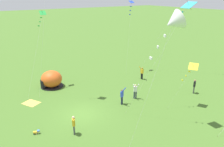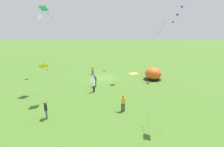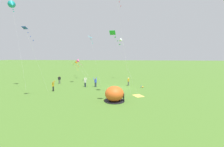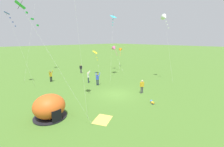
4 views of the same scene
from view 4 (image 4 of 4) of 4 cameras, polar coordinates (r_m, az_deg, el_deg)
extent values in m
plane|color=#477028|center=(18.90, 1.75, -7.82)|extent=(300.00, 300.00, 0.00)
ellipsoid|color=#D8591E|center=(14.31, -22.79, -11.42)|extent=(2.70, 2.60, 2.10)
cylinder|color=black|center=(14.73, -22.43, -14.98)|extent=(2.81, 2.81, 0.10)
cube|color=black|center=(13.46, -20.27, -15.14)|extent=(0.81, 0.16, 1.10)
cube|color=gold|center=(13.39, -3.62, -17.12)|extent=(2.11, 1.94, 0.01)
cylinder|color=gold|center=(16.64, 15.24, -10.65)|extent=(0.32, 0.38, 0.22)
sphere|color=tan|center=(16.82, 14.70, -10.25)|extent=(0.19, 0.19, 0.19)
cylinder|color=#3F72CC|center=(16.78, 14.72, -9.96)|extent=(0.24, 0.24, 0.06)
cylinder|color=tan|center=(16.70, 14.69, -10.84)|extent=(0.07, 0.07, 0.17)
cylinder|color=tan|center=(16.82, 15.25, -10.70)|extent=(0.07, 0.07, 0.17)
cylinder|color=navy|center=(16.55, 15.26, -11.18)|extent=(0.09, 0.09, 0.13)
cylinder|color=navy|center=(16.65, 15.70, -11.07)|extent=(0.09, 0.09, 0.13)
cylinder|color=#1E2347|center=(23.88, -9.03, -2.38)|extent=(0.15, 0.15, 0.88)
cylinder|color=#1E2347|center=(23.69, -8.99, -2.51)|extent=(0.15, 0.15, 0.88)
cube|color=white|center=(23.60, -9.07, -0.71)|extent=(0.40, 0.45, 0.60)
sphere|color=beige|center=(23.50, -9.11, 0.30)|extent=(0.22, 0.22, 0.22)
cylinder|color=white|center=(23.76, -8.80, 0.54)|extent=(0.39, 0.22, 0.50)
cylinder|color=white|center=(23.25, -8.69, 0.26)|extent=(0.35, 0.31, 0.50)
cylinder|color=#4C4C51|center=(19.44, 11.53, -6.10)|extent=(0.15, 0.15, 0.88)
cylinder|color=#4C4C51|center=(19.34, 11.02, -6.18)|extent=(0.15, 0.15, 0.88)
cube|color=gold|center=(19.16, 11.38, -4.05)|extent=(0.44, 0.37, 0.60)
sphere|color=beige|center=(19.04, 11.43, -2.81)|extent=(0.22, 0.22, 0.22)
cylinder|color=gold|center=(19.29, 12.01, -3.96)|extent=(0.09, 0.09, 0.58)
cylinder|color=gold|center=(19.03, 10.73, -4.13)|extent=(0.09, 0.09, 0.58)
cylinder|color=#1E2347|center=(22.35, -5.77, -3.36)|extent=(0.15, 0.15, 0.88)
cylinder|color=#1E2347|center=(22.29, -5.29, -3.39)|extent=(0.15, 0.15, 0.88)
cube|color=blue|center=(22.12, -5.57, -1.54)|extent=(0.41, 0.45, 0.60)
sphere|color=brown|center=(22.02, -5.60, -0.45)|extent=(0.22, 0.22, 0.22)
cylinder|color=blue|center=(22.23, -6.13, -0.25)|extent=(0.34, 0.32, 0.50)
cylinder|color=blue|center=(22.07, -4.82, -0.32)|extent=(0.38, 0.24, 0.50)
cylinder|color=#4C4C51|center=(30.71, -11.55, 0.97)|extent=(0.15, 0.15, 0.88)
cylinder|color=#4C4C51|center=(30.80, -11.88, 0.99)|extent=(0.15, 0.15, 0.88)
cube|color=black|center=(30.61, -11.78, 2.33)|extent=(0.40, 0.45, 0.60)
sphere|color=#9E7051|center=(30.54, -11.82, 3.12)|extent=(0.22, 0.22, 0.22)
cylinder|color=black|center=(30.50, -11.36, 2.31)|extent=(0.09, 0.09, 0.58)
cylinder|color=black|center=(30.73, -12.19, 2.35)|extent=(0.09, 0.09, 0.58)
cylinder|color=black|center=(25.99, -22.00, -1.92)|extent=(0.15, 0.15, 0.88)
cylinder|color=black|center=(25.91, -22.40, -2.00)|extent=(0.15, 0.15, 0.88)
cube|color=gold|center=(25.78, -22.34, -0.37)|extent=(0.39, 0.26, 0.60)
sphere|color=brown|center=(25.69, -22.42, 0.56)|extent=(0.22, 0.22, 0.22)
cylinder|color=gold|center=(25.66, -21.75, 0.68)|extent=(0.17, 0.39, 0.50)
cylinder|color=gold|center=(25.45, -22.82, 0.49)|extent=(0.13, 0.39, 0.50)
cylinder|color=silver|center=(31.76, 2.52, 5.08)|extent=(0.89, 3.51, 4.67)
cylinder|color=brown|center=(30.68, 4.26, 0.41)|extent=(0.03, 0.03, 0.06)
cone|color=pink|center=(33.07, 0.88, 9.47)|extent=(1.19, 1.32, 1.19)
cube|color=pink|center=(32.73, 1.27, 8.62)|extent=(0.21, 0.13, 0.12)
cube|color=pink|center=(32.44, 1.60, 7.88)|extent=(0.21, 0.14, 0.12)
cube|color=pink|center=(32.17, 1.94, 7.12)|extent=(0.20, 0.07, 0.12)
cylinder|color=silver|center=(27.75, -5.40, 3.49)|extent=(0.69, 2.51, 4.30)
cylinder|color=brown|center=(27.02, -4.22, -1.34)|extent=(0.03, 0.03, 0.06)
cube|color=yellow|center=(28.67, -6.51, 8.10)|extent=(1.16, 1.11, 0.53)
cylinder|color=#332314|center=(28.67, -6.51, 8.12)|extent=(0.15, 0.47, 0.69)
cube|color=yellow|center=(28.32, -6.16, 7.05)|extent=(0.20, 0.07, 0.12)
cube|color=yellow|center=(28.04, -5.86, 6.13)|extent=(0.20, 0.16, 0.12)
cube|color=yellow|center=(27.76, -5.55, 5.19)|extent=(0.21, 0.13, 0.12)
cylinder|color=silver|center=(34.07, 2.97, 5.10)|extent=(5.04, 4.43, 4.06)
cylinder|color=brown|center=(31.13, 2.69, 0.61)|extent=(0.03, 0.03, 0.06)
cone|color=orange|center=(37.19, 3.22, 8.91)|extent=(1.30, 1.28, 1.06)
cube|color=orange|center=(36.78, 3.19, 8.23)|extent=(0.18, 0.19, 0.12)
cube|color=orange|center=(36.43, 3.16, 7.64)|extent=(0.13, 0.21, 0.12)
cube|color=orange|center=(36.09, 3.13, 7.03)|extent=(0.13, 0.21, 0.12)
cylinder|color=silver|center=(24.33, -0.13, 9.41)|extent=(3.69, 3.09, 10.37)
cylinder|color=brown|center=(22.91, -0.81, -3.95)|extent=(0.03, 0.03, 0.06)
cube|color=#33B7D1|center=(26.91, 0.50, 20.82)|extent=(1.02, 0.91, 0.49)
cylinder|color=#332314|center=(26.92, 0.50, 20.85)|extent=(0.37, 0.32, 0.80)
cube|color=#33B7D1|center=(26.44, 0.40, 19.81)|extent=(0.19, 0.17, 0.12)
cube|color=#33B7D1|center=(26.05, 0.31, 18.92)|extent=(0.20, 0.16, 0.12)
cube|color=#33B7D1|center=(25.66, 0.22, 17.99)|extent=(0.15, 0.20, 0.12)
cylinder|color=silver|center=(13.18, -12.97, 16.50)|extent=(0.37, 2.45, 15.19)
cylinder|color=brown|center=(13.76, -9.26, -16.27)|extent=(0.03, 0.03, 0.06)
cylinder|color=silver|center=(30.05, -28.49, 13.34)|extent=(5.26, 5.48, 15.36)
cylinder|color=brown|center=(27.57, -30.48, -2.86)|extent=(0.03, 0.03, 0.06)
cylinder|color=silver|center=(11.89, -19.60, 1.58)|extent=(3.17, 3.72, 9.04)
cylinder|color=brown|center=(12.74, -7.44, -18.79)|extent=(0.03, 0.03, 0.06)
cube|color=green|center=(13.14, -31.60, 21.38)|extent=(0.63, 0.76, 0.47)
cylinder|color=#332314|center=(13.14, -31.61, 21.42)|extent=(0.31, 0.35, 0.55)
cube|color=green|center=(12.82, -29.73, 19.53)|extent=(0.18, 0.19, 0.12)
cube|color=green|center=(12.57, -28.11, 17.86)|extent=(0.21, 0.12, 0.12)
cube|color=green|center=(12.34, -26.46, 16.12)|extent=(0.19, 0.18, 0.12)
cylinder|color=silver|center=(24.55, -31.18, 7.24)|extent=(1.78, 2.13, 10.08)
cylinder|color=brown|center=(24.61, -27.26, -4.24)|extent=(0.03, 0.03, 0.06)
cube|color=blue|center=(25.57, -35.16, 18.32)|extent=(0.66, 0.71, 0.31)
cylinder|color=#332314|center=(25.58, -35.16, 18.34)|extent=(0.18, 0.21, 0.50)
cube|color=blue|center=(25.27, -34.32, 17.09)|extent=(0.19, 0.18, 0.12)
cube|color=blue|center=(25.03, -33.61, 16.03)|extent=(0.20, 0.17, 0.12)
cube|color=blue|center=(24.80, -32.89, 14.94)|extent=(0.17, 0.19, 0.12)
cylinder|color=silver|center=(25.05, 20.84, 8.25)|extent=(1.06, 2.74, 9.99)
cylinder|color=brown|center=(24.86, 22.21, -3.57)|extent=(0.03, 0.03, 0.06)
cone|color=white|center=(26.28, 19.47, 19.48)|extent=(1.27, 1.30, 1.16)
cube|color=white|center=(25.94, 19.94, 18.20)|extent=(0.21, 0.14, 0.12)
cube|color=white|center=(25.65, 20.34, 17.08)|extent=(0.20, 0.17, 0.12)
cube|color=white|center=(25.38, 20.74, 15.93)|extent=(0.21, 0.11, 0.12)
camera|label=1|loc=(30.40, 40.40, 18.62)|focal=35.00mm
camera|label=2|loc=(38.06, -31.47, 12.52)|focal=24.00mm
camera|label=3|loc=(18.96, -98.58, -3.21)|focal=24.00mm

